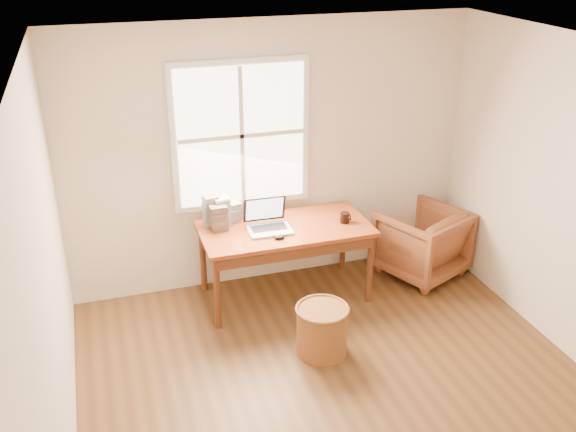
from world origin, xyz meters
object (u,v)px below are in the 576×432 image
object	(u,v)px
armchair	(421,242)
wicker_stool	(322,331)
coffee_mug	(345,218)
cd_stack_a	(222,212)
desk	(285,228)
laptop	(270,215)

from	to	relation	value
armchair	wicker_stool	distance (m)	1.75
coffee_mug	cd_stack_a	bearing A→B (deg)	143.85
wicker_stool	coffee_mug	size ratio (longest dim) A/B	4.33
desk	coffee_mug	size ratio (longest dim) A/B	16.12
laptop	desk	bearing A→B (deg)	19.35
armchair	wicker_stool	bearing A→B (deg)	10.46
desk	wicker_stool	size ratio (longest dim) A/B	3.72
desk	laptop	bearing A→B (deg)	-162.71
laptop	coffee_mug	distance (m)	0.74
wicker_stool	cd_stack_a	xyz separation A→B (m)	(-0.57, 1.18, 0.67)
armchair	coffee_mug	distance (m)	1.01
armchair	cd_stack_a	size ratio (longest dim) A/B	2.83
laptop	cd_stack_a	size ratio (longest dim) A/B	1.63
armchair	cd_stack_a	xyz separation A→B (m)	(-2.02, 0.21, 0.53)
wicker_stool	laptop	distance (m)	1.17
desk	wicker_stool	xyz separation A→B (m)	(0.02, -0.97, -0.52)
desk	coffee_mug	world-z (taller)	coffee_mug
coffee_mug	cd_stack_a	size ratio (longest dim) A/B	0.36
armchair	laptop	xyz separation A→B (m)	(-1.64, -0.05, 0.55)
coffee_mug	wicker_stool	bearing A→B (deg)	-143.00
armchair	coffee_mug	bearing A→B (deg)	-18.15
armchair	laptop	distance (m)	1.73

